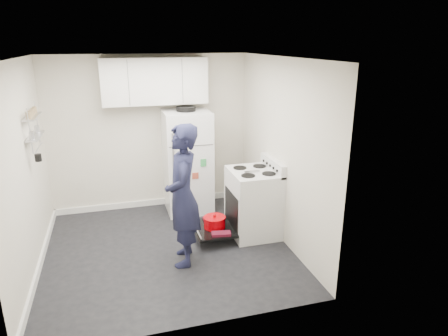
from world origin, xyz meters
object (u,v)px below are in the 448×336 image
object	(u,v)px
open_oven_door	(214,225)
refrigerator	(188,162)
electric_range	(253,203)
person	(183,196)

from	to	relation	value
open_oven_door	refrigerator	size ratio (longest dim) A/B	0.41
electric_range	open_oven_door	distance (m)	0.64
electric_range	person	xyz separation A→B (m)	(-1.09, -0.50, 0.42)
open_oven_door	person	distance (m)	1.00
open_oven_door	electric_range	bearing A→B (deg)	0.09
refrigerator	open_oven_door	bearing A→B (deg)	-82.39
open_oven_door	refrigerator	bearing A→B (deg)	97.61
person	refrigerator	bearing A→B (deg)	176.68
electric_range	person	bearing A→B (deg)	-155.48
refrigerator	electric_range	bearing A→B (deg)	-56.64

